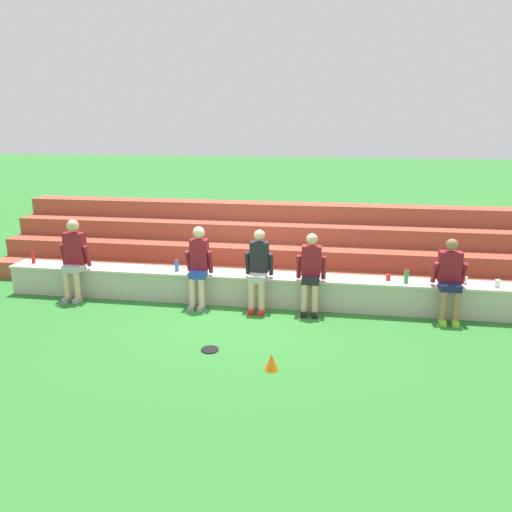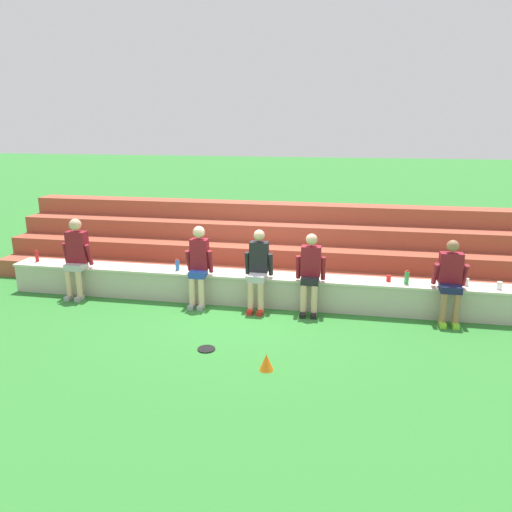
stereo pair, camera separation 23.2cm
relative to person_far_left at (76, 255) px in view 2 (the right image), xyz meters
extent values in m
plane|color=#2D752D|center=(3.26, 0.02, -0.82)|extent=(80.00, 80.00, 0.00)
cube|color=#B7AF9E|center=(3.26, 0.27, -0.55)|extent=(9.27, 0.49, 0.56)
cube|color=beige|center=(3.26, 0.27, -0.28)|extent=(9.31, 0.53, 0.04)
cube|color=#A24B37|center=(3.26, 1.10, -0.64)|extent=(11.36, 0.56, 0.37)
cube|color=#9A442F|center=(3.26, 1.66, -0.46)|extent=(11.36, 0.56, 0.74)
cube|color=#9D4732|center=(3.26, 2.22, -0.27)|extent=(11.36, 0.56, 1.11)
cube|color=#9F4834|center=(3.26, 2.78, -0.09)|extent=(11.36, 0.56, 1.47)
cylinder|color=#DBAD89|center=(-0.10, -0.17, -0.55)|extent=(0.11, 0.11, 0.56)
cylinder|color=#DBAD89|center=(0.10, -0.17, -0.55)|extent=(0.11, 0.11, 0.56)
cube|color=#99999E|center=(-0.10, -0.21, -0.78)|extent=(0.10, 0.22, 0.08)
cube|color=#99999E|center=(0.10, -0.21, -0.78)|extent=(0.10, 0.22, 0.08)
cube|color=#B2B2B7|center=(0.00, -0.05, -0.21)|extent=(0.34, 0.31, 0.12)
cube|color=maroon|center=(0.00, 0.06, 0.14)|extent=(0.38, 0.20, 0.60)
sphere|color=#DBAD89|center=(0.00, 0.06, 0.57)|extent=(0.22, 0.22, 0.22)
cylinder|color=maroon|center=(-0.24, 0.04, 0.01)|extent=(0.08, 0.15, 0.43)
cylinder|color=maroon|center=(0.24, 0.04, 0.01)|extent=(0.08, 0.19, 0.43)
cylinder|color=beige|center=(2.32, -0.17, -0.55)|extent=(0.11, 0.11, 0.56)
cylinder|color=beige|center=(2.49, -0.17, -0.55)|extent=(0.11, 0.11, 0.56)
cube|color=#99999E|center=(2.32, -0.21, -0.78)|extent=(0.10, 0.22, 0.08)
cube|color=#99999E|center=(2.49, -0.21, -0.78)|extent=(0.10, 0.22, 0.08)
cube|color=#2347B2|center=(2.40, -0.05, -0.21)|extent=(0.28, 0.31, 0.12)
cube|color=maroon|center=(2.40, 0.07, 0.12)|extent=(0.31, 0.20, 0.56)
sphere|color=beige|center=(2.40, 0.07, 0.53)|extent=(0.22, 0.22, 0.22)
cylinder|color=maroon|center=(2.20, 0.05, 0.00)|extent=(0.08, 0.22, 0.42)
cylinder|color=maroon|center=(2.61, 0.05, 0.00)|extent=(0.08, 0.16, 0.43)
cylinder|color=#DBAD89|center=(3.40, -0.21, -0.55)|extent=(0.11, 0.11, 0.56)
cylinder|color=#DBAD89|center=(3.58, -0.21, -0.55)|extent=(0.11, 0.11, 0.56)
cube|color=red|center=(3.40, -0.25, -0.78)|extent=(0.10, 0.22, 0.08)
cube|color=red|center=(3.58, -0.25, -0.78)|extent=(0.10, 0.22, 0.08)
cube|color=#B2B2B7|center=(3.49, -0.07, -0.21)|extent=(0.29, 0.34, 0.12)
cube|color=black|center=(3.49, 0.11, 0.11)|extent=(0.32, 0.20, 0.54)
sphere|color=#DBAD89|center=(3.49, 0.11, 0.50)|extent=(0.20, 0.20, 0.20)
cylinder|color=black|center=(3.28, 0.09, -0.01)|extent=(0.08, 0.16, 0.43)
cylinder|color=black|center=(3.70, 0.09, -0.01)|extent=(0.08, 0.17, 0.43)
cylinder|color=#DBAD89|center=(4.32, -0.18, -0.55)|extent=(0.11, 0.11, 0.56)
cylinder|color=#DBAD89|center=(4.50, -0.18, -0.55)|extent=(0.11, 0.11, 0.56)
cube|color=black|center=(4.32, -0.22, -0.78)|extent=(0.10, 0.22, 0.08)
cube|color=black|center=(4.50, -0.22, -0.78)|extent=(0.10, 0.22, 0.08)
cube|color=black|center=(4.41, -0.05, -0.21)|extent=(0.30, 0.31, 0.12)
cube|color=maroon|center=(4.41, 0.06, 0.10)|extent=(0.34, 0.20, 0.52)
sphere|color=#DBAD89|center=(4.41, 0.06, 0.48)|extent=(0.20, 0.20, 0.20)
cylinder|color=maroon|center=(4.19, 0.04, -0.01)|extent=(0.08, 0.15, 0.43)
cylinder|color=maroon|center=(4.63, 0.04, -0.01)|extent=(0.08, 0.14, 0.43)
cylinder|color=#996B4C|center=(6.61, -0.17, -0.55)|extent=(0.11, 0.11, 0.56)
cylinder|color=#996B4C|center=(6.81, -0.17, -0.55)|extent=(0.11, 0.11, 0.56)
cube|color=#8CD833|center=(6.61, -0.21, -0.78)|extent=(0.10, 0.22, 0.08)
cube|color=#8CD833|center=(6.81, -0.21, -0.78)|extent=(0.10, 0.22, 0.08)
cube|color=#191E47|center=(6.71, -0.05, -0.21)|extent=(0.33, 0.30, 0.12)
cube|color=maroon|center=(6.71, 0.12, 0.09)|extent=(0.37, 0.20, 0.50)
sphere|color=#996B4C|center=(6.71, 0.12, 0.46)|extent=(0.20, 0.20, 0.20)
cylinder|color=maroon|center=(6.48, 0.10, -0.02)|extent=(0.08, 0.25, 0.42)
cylinder|color=maroon|center=(6.95, 0.10, -0.02)|extent=(0.08, 0.24, 0.42)
cylinder|color=red|center=(-1.04, 0.29, -0.16)|extent=(0.07, 0.07, 0.21)
cylinder|color=red|center=(-1.04, 0.29, -0.04)|extent=(0.04, 0.04, 0.02)
cylinder|color=blue|center=(1.91, 0.25, -0.17)|extent=(0.08, 0.08, 0.19)
cylinder|color=red|center=(1.91, 0.25, -0.06)|extent=(0.05, 0.05, 0.02)
cylinder|color=green|center=(6.04, 0.21, -0.15)|extent=(0.08, 0.08, 0.22)
cylinder|color=red|center=(6.04, 0.21, -0.03)|extent=(0.05, 0.05, 0.02)
cylinder|color=white|center=(7.53, 0.21, -0.20)|extent=(0.09, 0.09, 0.13)
cylinder|color=red|center=(5.75, 0.30, -0.21)|extent=(0.08, 0.08, 0.11)
cylinder|color=white|center=(7.03, 0.32, -0.20)|extent=(0.09, 0.09, 0.12)
cylinder|color=black|center=(3.04, -1.76, -0.82)|extent=(0.26, 0.26, 0.02)
cone|color=orange|center=(4.01, -2.19, -0.71)|extent=(0.20, 0.20, 0.23)
camera|label=1|loc=(4.76, -8.11, 2.41)|focal=34.20mm
camera|label=2|loc=(4.99, -8.07, 2.41)|focal=34.20mm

